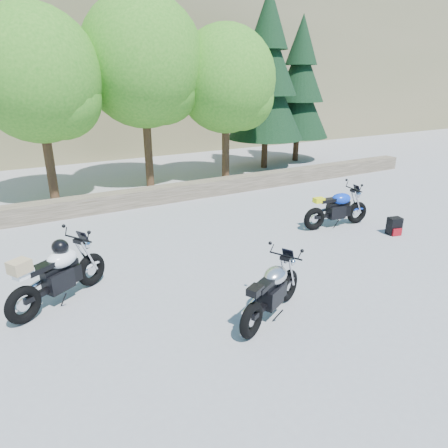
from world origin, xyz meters
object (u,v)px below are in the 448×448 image
at_px(white_bike, 58,273).
at_px(blue_bike, 337,209).
at_px(backpack, 394,226).
at_px(silver_bike, 272,292).

distance_m(white_bike, blue_bike, 6.95).
xyz_separation_m(blue_bike, backpack, (0.87, -1.13, -0.27)).
bearing_deg(blue_bike, white_bike, -169.14).
distance_m(white_bike, backpack, 7.83).
bearing_deg(silver_bike, backpack, -9.84).
xyz_separation_m(silver_bike, blue_bike, (3.97, 2.66, 0.02)).
xyz_separation_m(silver_bike, backpack, (4.84, 1.52, -0.25)).
bearing_deg(blue_bike, backpack, -45.71).
height_order(silver_bike, white_bike, white_bike).
height_order(blue_bike, backpack, blue_bike).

